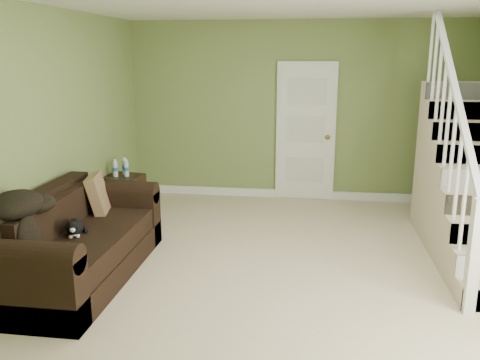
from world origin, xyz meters
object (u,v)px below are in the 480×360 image
(sofa, at_px, (76,245))
(cat, at_px, (74,227))
(side_table, at_px, (124,195))
(banana, at_px, (57,248))

(sofa, bearing_deg, cat, -69.67)
(cat, bearing_deg, sofa, 89.60)
(side_table, bearing_deg, banana, -82.28)
(sofa, height_order, cat, sofa)
(side_table, xyz_separation_m, banana, (0.33, -2.42, 0.21))
(sofa, xyz_separation_m, banana, (0.07, -0.49, 0.17))
(sofa, xyz_separation_m, side_table, (-0.26, 1.93, -0.04))
(side_table, height_order, banana, side_table)
(side_table, bearing_deg, sofa, -82.39)
(sofa, height_order, side_table, sofa)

